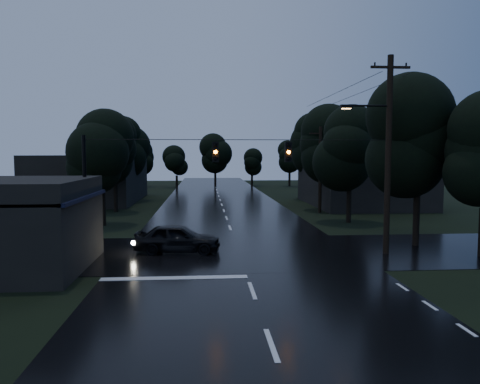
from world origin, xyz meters
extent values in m
plane|color=black|center=(0.00, 0.00, 0.00)|extent=(160.00, 160.00, 0.00)
cube|color=black|center=(0.00, 30.00, 0.00)|extent=(12.00, 120.00, 0.02)
cube|color=black|center=(0.00, 12.00, 0.00)|extent=(60.00, 9.00, 0.02)
cube|color=black|center=(-10.00, 9.00, 3.20)|extent=(6.00, 7.00, 0.12)
cube|color=black|center=(-7.00, 9.00, 3.20)|extent=(0.30, 7.00, 0.15)
cylinder|color=black|center=(-7.20, 6.00, 1.50)|extent=(0.10, 0.10, 3.00)
cylinder|color=black|center=(-7.20, 12.00, 1.50)|extent=(0.10, 0.10, 3.00)
cube|color=#E9A55D|center=(-7.05, 7.50, 2.50)|extent=(0.06, 1.60, 0.50)
cube|color=#E9A55D|center=(-7.05, 10.20, 2.50)|extent=(0.06, 1.20, 0.50)
cube|color=black|center=(14.00, 34.00, 2.20)|extent=(10.00, 14.00, 4.40)
cube|color=black|center=(-14.00, 40.00, 2.50)|extent=(10.00, 16.00, 5.00)
cylinder|color=black|center=(7.50, 11.00, 5.00)|extent=(0.30, 0.30, 10.00)
cube|color=black|center=(7.50, 11.00, 9.40)|extent=(2.00, 0.12, 0.12)
cylinder|color=black|center=(6.40, 11.00, 7.50)|extent=(2.20, 0.10, 0.10)
cube|color=black|center=(5.30, 11.00, 7.45)|extent=(0.60, 0.25, 0.18)
cube|color=#FFB266|center=(5.30, 11.00, 7.35)|extent=(0.45, 0.18, 0.03)
cylinder|color=black|center=(8.30, 28.00, 3.75)|extent=(0.30, 0.30, 7.50)
cube|color=black|center=(8.30, 28.00, 6.90)|extent=(2.00, 0.12, 0.12)
cylinder|color=black|center=(-7.50, 11.00, 3.00)|extent=(0.18, 0.18, 6.00)
cylinder|color=black|center=(0.00, 11.00, 5.80)|extent=(15.00, 0.03, 0.03)
cube|color=black|center=(-1.20, 11.00, 5.20)|extent=(0.32, 0.25, 1.00)
sphere|color=orange|center=(-1.20, 10.85, 5.20)|extent=(0.18, 0.18, 0.18)
cube|color=black|center=(2.40, 11.00, 5.20)|extent=(0.32, 0.25, 1.00)
sphere|color=orange|center=(2.40, 10.85, 5.20)|extent=(0.18, 0.18, 0.18)
cylinder|color=black|center=(10.00, 13.00, 1.40)|extent=(0.36, 0.36, 2.80)
sphere|color=black|center=(10.00, 13.00, 4.80)|extent=(4.48, 4.48, 4.48)
sphere|color=black|center=(10.00, 13.00, 6.00)|extent=(4.48, 4.48, 4.48)
sphere|color=black|center=(10.00, 13.00, 7.20)|extent=(4.48, 4.48, 4.48)
cylinder|color=black|center=(-9.00, 22.00, 1.22)|extent=(0.36, 0.36, 2.45)
sphere|color=black|center=(-9.00, 22.00, 4.20)|extent=(3.92, 3.92, 3.92)
sphere|color=black|center=(-9.00, 22.00, 5.25)|extent=(3.92, 3.92, 3.92)
sphere|color=black|center=(-9.00, 22.00, 6.30)|extent=(3.92, 3.92, 3.92)
cylinder|color=black|center=(-9.60, 30.00, 1.31)|extent=(0.36, 0.36, 2.62)
sphere|color=black|center=(-9.60, 30.00, 4.50)|extent=(4.20, 4.20, 4.20)
sphere|color=black|center=(-9.60, 30.00, 5.62)|extent=(4.20, 4.20, 4.20)
sphere|color=black|center=(-9.60, 30.00, 6.75)|extent=(4.20, 4.20, 4.20)
cylinder|color=black|center=(-10.20, 40.00, 1.40)|extent=(0.36, 0.36, 2.80)
sphere|color=black|center=(-10.20, 40.00, 4.80)|extent=(4.48, 4.48, 4.48)
sphere|color=black|center=(-10.20, 40.00, 6.00)|extent=(4.48, 4.48, 4.48)
sphere|color=black|center=(-10.20, 40.00, 7.20)|extent=(4.48, 4.48, 4.48)
cylinder|color=black|center=(9.00, 22.00, 1.31)|extent=(0.36, 0.36, 2.62)
sphere|color=black|center=(9.00, 22.00, 4.50)|extent=(4.20, 4.20, 4.20)
sphere|color=black|center=(9.00, 22.00, 5.62)|extent=(4.20, 4.20, 4.20)
sphere|color=black|center=(9.00, 22.00, 6.75)|extent=(4.20, 4.20, 4.20)
cylinder|color=black|center=(9.60, 30.00, 1.40)|extent=(0.36, 0.36, 2.80)
sphere|color=black|center=(9.60, 30.00, 4.80)|extent=(4.48, 4.48, 4.48)
sphere|color=black|center=(9.60, 30.00, 6.00)|extent=(4.48, 4.48, 4.48)
sphere|color=black|center=(9.60, 30.00, 7.20)|extent=(4.48, 4.48, 4.48)
cylinder|color=black|center=(10.20, 40.00, 1.49)|extent=(0.36, 0.36, 2.97)
sphere|color=black|center=(10.20, 40.00, 5.10)|extent=(4.76, 4.76, 4.76)
sphere|color=black|center=(10.20, 40.00, 6.38)|extent=(4.76, 4.76, 4.76)
sphere|color=black|center=(10.20, 40.00, 7.65)|extent=(4.76, 4.76, 4.76)
imported|color=black|center=(-3.14, 12.12, 0.75)|extent=(4.54, 2.12, 1.50)
camera|label=1|loc=(-1.76, -11.96, 5.07)|focal=35.00mm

